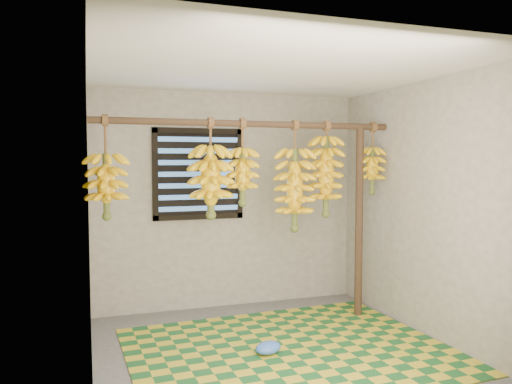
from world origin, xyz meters
name	(u,v)px	position (x,y,z in m)	size (l,w,h in m)	color
floor	(277,353)	(0.00, 0.00, -0.01)	(3.00, 3.00, 0.01)	#4C4C4C
ceiling	(277,69)	(0.00, 0.00, 2.40)	(3.00, 3.00, 0.01)	silver
wall_back	(229,200)	(0.00, 1.50, 1.20)	(3.00, 0.01, 2.40)	slate
wall_left	(89,220)	(-1.50, 0.00, 1.20)	(0.01, 3.00, 2.40)	slate
wall_right	(426,208)	(1.50, 0.00, 1.20)	(0.01, 3.00, 2.40)	slate
window	(199,174)	(-0.35, 1.48, 1.50)	(1.00, 0.04, 1.00)	black
hanging_pole	(251,124)	(0.00, 0.70, 2.00)	(0.06, 0.06, 3.00)	#473221
support_post	(359,222)	(1.20, 0.70, 1.00)	(0.08, 0.08, 2.00)	#473221
woven_mat	(290,350)	(0.13, 0.01, 0.01)	(2.71, 2.17, 0.01)	#185123
plastic_bag	(268,348)	(-0.08, -0.02, 0.06)	(0.25, 0.18, 0.10)	blue
banana_bunch_a	(106,186)	(-1.35, 0.70, 1.42)	(0.36, 0.36, 0.92)	brown
banana_bunch_b	(211,182)	(-0.40, 0.70, 1.45)	(0.38, 0.38, 0.94)	brown
banana_bunch_c	(243,176)	(-0.09, 0.70, 1.50)	(0.30, 0.30, 0.83)	brown
banana_bunch_d	(326,176)	(0.81, 0.70, 1.49)	(0.35, 0.35, 0.97)	brown
banana_bunch_e	(295,190)	(0.46, 0.70, 1.36)	(0.39, 0.39, 1.11)	brown
banana_bunch_f	(372,170)	(1.35, 0.70, 1.55)	(0.26, 0.26, 0.76)	brown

